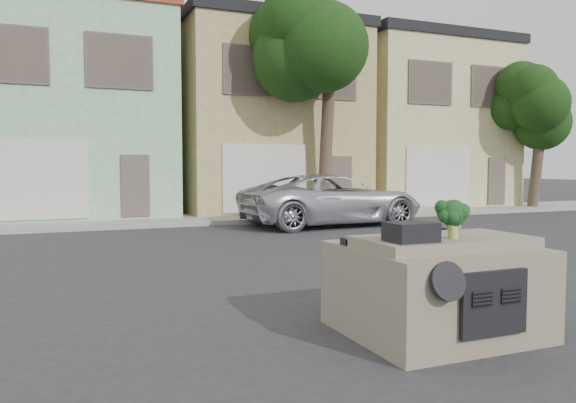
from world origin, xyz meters
TOP-DOWN VIEW (x-y plane):
  - ground_plane at (0.00, 0.00)m, footprint 120.00×120.00m
  - sidewalk at (0.00, 10.50)m, footprint 40.00×3.00m
  - townhouse_mint at (-3.50, 14.50)m, footprint 7.20×8.20m
  - townhouse_tan at (4.00, 14.50)m, footprint 7.20×8.20m
  - townhouse_beige at (11.50, 14.50)m, footprint 7.20×8.20m
  - silver_pickup at (4.17, 7.67)m, footprint 6.03×3.05m
  - tree_near at (5.00, 9.80)m, footprint 4.40×4.00m
  - tree_far at (15.00, 9.80)m, footprint 3.20×3.00m
  - car_dashboard at (0.00, -3.00)m, footprint 2.00×1.80m
  - instrument_hump at (-0.58, -3.35)m, footprint 0.48×0.38m
  - wiper_arm at (0.28, -2.62)m, footprint 0.69×0.15m
  - broccoli at (-0.02, -3.32)m, footprint 0.41×0.41m

SIDE VIEW (x-z plane):
  - ground_plane at x=0.00m, z-range 0.00..0.00m
  - silver_pickup at x=4.17m, z-range -0.82..0.82m
  - sidewalk at x=0.00m, z-range 0.00..0.15m
  - car_dashboard at x=0.00m, z-range 0.00..1.12m
  - wiper_arm at x=0.28m, z-range 1.12..1.14m
  - instrument_hump at x=-0.58m, z-range 1.12..1.32m
  - broccoli at x=-0.02m, z-range 1.12..1.55m
  - tree_far at x=15.00m, z-range 0.00..6.00m
  - townhouse_mint at x=-3.50m, z-range 0.00..7.55m
  - townhouse_tan at x=4.00m, z-range 0.00..7.55m
  - townhouse_beige at x=11.50m, z-range 0.00..7.55m
  - tree_near at x=5.00m, z-range 0.00..8.50m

